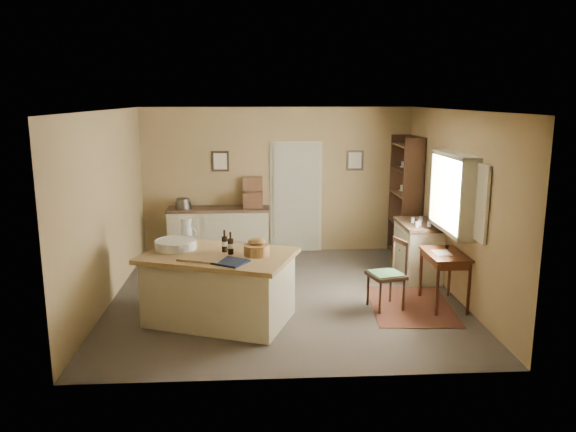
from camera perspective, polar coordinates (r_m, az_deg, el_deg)
The scene contains 16 objects.
ground at distance 8.39m, azimuth -0.34°, elevation -8.07°, with size 5.00×5.00×0.00m, color #50453D.
wall_back at distance 10.49m, azimuth -1.09°, elevation 3.63°, with size 5.00×0.10×2.70m, color #987D52.
wall_front at distance 5.59m, azimuth 1.04°, elevation -3.85°, with size 5.00×0.10×2.70m, color #987D52.
wall_left at distance 8.28m, azimuth -17.90°, elevation 0.78°, with size 0.10×5.00×2.70m, color #987D52.
wall_right at distance 8.53m, azimuth 16.68°, elevation 1.18°, with size 0.10×5.00×2.70m, color #987D52.
ceiling at distance 7.88m, azimuth -0.36°, elevation 10.71°, with size 5.00×5.00×0.00m, color silver.
door at distance 10.52m, azimuth 0.83°, elevation 2.03°, with size 0.97×0.06×2.11m, color #A9AA8F.
framed_prints at distance 10.43m, azimuth 0.01°, elevation 5.63°, with size 2.82×0.02×0.38m.
window at distance 8.28m, azimuth 16.72°, elevation 2.27°, with size 0.25×1.99×1.12m.
work_island at distance 7.41m, azimuth -7.06°, elevation -6.97°, with size 2.17×1.79×1.20m.
sideboard at distance 10.37m, azimuth -7.00°, elevation -1.45°, with size 1.85×0.53×1.18m.
rug at distance 8.17m, azimuth 12.37°, elevation -8.88°, with size 1.10×1.60×0.01m, color #482315.
writing_desk at distance 8.10m, azimuth 15.65°, elevation -4.32°, with size 0.51×0.83×0.82m.
desk_chair at distance 7.87m, azimuth 9.94°, elevation -5.95°, with size 0.44×0.44×0.95m, color #331E13, non-canonical shape.
right_cabinet at distance 9.34m, azimuth 13.03°, elevation -3.34°, with size 0.58×1.04×0.99m.
shelving_unit at distance 10.40m, azimuth 12.12°, elevation 1.88°, with size 0.37×0.99×2.20m.
Camera 1 is at (-0.43, -7.86, 2.88)m, focal length 35.00 mm.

